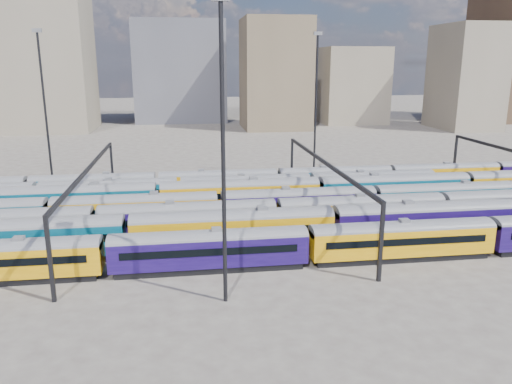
{
  "coord_description": "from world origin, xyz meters",
  "views": [
    {
      "loc": [
        -8.09,
        -62.36,
        20.45
      ],
      "look_at": [
        1.51,
        4.21,
        3.0
      ],
      "focal_mm": 35.0,
      "sensor_mm": 36.0,
      "label": 1
    }
  ],
  "objects": [
    {
      "name": "skyline",
      "position": [
        104.75,
        105.73,
        20.83
      ],
      "size": [
        399.22,
        60.48,
        50.03
      ],
      "color": "#665B4C",
      "rests_on": "ground"
    },
    {
      "name": "rake_3",
      "position": [
        6.59,
        0.0,
        2.72
      ],
      "size": [
        147.17,
        3.07,
        5.18
      ],
      "color": "black",
      "rests_on": "ground"
    },
    {
      "name": "rake_0",
      "position": [
        -6.0,
        -15.0,
        2.63
      ],
      "size": [
        142.23,
        2.97,
        5.0
      ],
      "color": "black",
      "rests_on": "ground"
    },
    {
      "name": "gantry_2",
      "position": [
        10.0,
        0.0,
        6.79
      ],
      "size": [
        0.35,
        40.35,
        8.03
      ],
      "color": "black",
      "rests_on": "ground"
    },
    {
      "name": "mast_3",
      "position": [
        15.0,
        24.0,
        13.97
      ],
      "size": [
        1.4,
        0.5,
        25.6
      ],
      "color": "black",
      "rests_on": "ground"
    },
    {
      "name": "rake_5",
      "position": [
        -19.18,
        10.0,
        2.57
      ],
      "size": [
        99.23,
        2.91,
        4.89
      ],
      "color": "black",
      "rests_on": "ground"
    },
    {
      "name": "ground",
      "position": [
        0.0,
        0.0,
        0.0
      ],
      "size": [
        500.0,
        500.0,
        0.0
      ],
      "primitive_type": "plane",
      "color": "#47403C",
      "rests_on": "ground"
    },
    {
      "name": "mast_1",
      "position": [
        -30.0,
        22.0,
        13.97
      ],
      "size": [
        1.4,
        0.5,
        25.6
      ],
      "color": "black",
      "rests_on": "ground"
    },
    {
      "name": "rake_2",
      "position": [
        2.73,
        -5.0,
        2.76
      ],
      "size": [
        128.07,
        3.12,
        5.26
      ],
      "color": "black",
      "rests_on": "ground"
    },
    {
      "name": "rake_1",
      "position": [
        19.76,
        -10.0,
        2.96
      ],
      "size": [
        159.66,
        3.33,
        5.63
      ],
      "color": "black",
      "rests_on": "ground"
    },
    {
      "name": "rake_6",
      "position": [
        -3.0,
        15.0,
        2.47
      ],
      "size": [
        133.8,
        2.8,
        4.7
      ],
      "color": "black",
      "rests_on": "ground"
    },
    {
      "name": "gantry_1",
      "position": [
        -20.0,
        0.0,
        6.79
      ],
      "size": [
        0.35,
        40.35,
        8.03
      ],
      "color": "black",
      "rests_on": "ground"
    },
    {
      "name": "rake_4",
      "position": [
        10.72,
        5.0,
        2.93
      ],
      "size": [
        135.47,
        3.3,
        5.57
      ],
      "color": "black",
      "rests_on": "ground"
    },
    {
      "name": "mast_2",
      "position": [
        -5.0,
        -22.0,
        13.97
      ],
      "size": [
        1.4,
        0.5,
        25.6
      ],
      "color": "black",
      "rests_on": "ground"
    }
  ]
}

